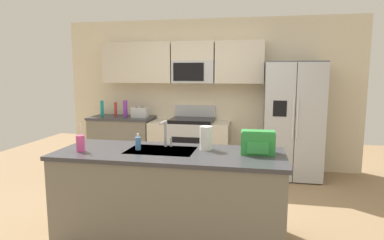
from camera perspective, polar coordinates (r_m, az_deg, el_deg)
The scene contains 15 objects.
ground_plane at distance 4.12m, azimuth -1.69°, elevation -15.81°, with size 9.00×9.00×0.00m, color #997A56.
kitchen_wall_unit at distance 5.84m, azimuth 1.43°, elevation 6.20°, with size 5.20×0.43×2.60m.
back_counter at distance 6.08m, azimuth -11.91°, elevation -3.61°, with size 1.11×0.63×0.90m.
range_oven at distance 5.72m, azimuth -0.34°, elevation -4.26°, with size 1.36×0.61×1.10m.
refrigerator at distance 5.48m, azimuth 16.99°, elevation -0.04°, with size 0.90×0.76×1.85m.
island_counter at distance 3.42m, azimuth -3.88°, elevation -12.78°, with size 2.26×0.85×0.90m.
toaster at distance 5.82m, azimuth -9.03°, elevation 1.32°, with size 0.28×0.16×0.18m.
pepper_mill at distance 6.04m, azimuth -13.09°, elevation 1.81°, with size 0.05×0.05×0.25m, color #B2332D.
bottle_teal at distance 6.10m, azimuth -15.32°, elevation 1.93°, with size 0.06×0.06×0.28m, color teal.
bottle_purple at distance 5.95m, azimuth -11.49°, elevation 1.95°, with size 0.08×0.08×0.29m, color purple.
sink_faucet at distance 3.46m, azimuth -4.66°, elevation -1.98°, with size 0.08×0.21×0.28m.
drink_cup_pink at distance 3.46m, azimuth -18.75°, elevation -3.83°, with size 0.08×0.08×0.28m.
soap_dispenser at distance 3.39m, azimuth -9.33°, elevation -3.99°, with size 0.06×0.06×0.17m.
paper_towel_roll at distance 3.35m, azimuth 2.40°, elevation -3.13°, with size 0.12×0.12×0.24m, color white.
backpack at distance 3.24m, azimuth 11.37°, elevation -3.74°, with size 0.32×0.22×0.23m.
Camera 1 is at (0.84, -3.67, 1.68)m, focal length 30.80 mm.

